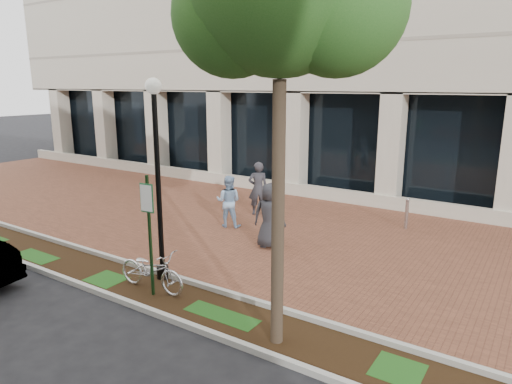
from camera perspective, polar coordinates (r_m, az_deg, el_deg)
The scene contains 12 objects.
ground at distance 14.45m, azimuth 2.50°, elevation -4.83°, with size 120.00×120.00×0.00m, color black.
brick_plaza at distance 14.45m, azimuth 2.50°, elevation -4.81°, with size 40.00×9.00×0.01m, color brown.
planting_strip at distance 10.60m, azimuth -12.54°, elevation -12.10°, with size 40.00×1.50×0.01m, color black.
curb_plaza_side at distance 11.06m, azimuth -9.74°, elevation -10.55°, with size 40.00×0.12×0.12m, color #AEADA4.
curb_street_side at distance 10.13m, azimuth -15.67°, elevation -13.21°, with size 40.00×0.12×0.12m, color #AEADA4.
parking_sign at distance 9.86m, azimuth -13.26°, elevation -3.62°, with size 0.34×0.07×2.68m.
lamppost at distance 10.50m, azimuth -12.20°, elevation 2.67°, with size 0.36×0.36×4.64m.
locked_bicycle at distance 10.53m, azimuth -12.93°, elevation -9.49°, with size 0.63×1.81×0.95m, color silver.
pedestrian_left at distance 15.95m, azimuth 0.26°, elevation 0.45°, with size 0.69×0.45×1.89m, color #2E2D32.
pedestrian_mid at distance 14.65m, azimuth -3.46°, elevation -1.16°, with size 0.82×0.64×1.68m, color #8EB0D4.
pedestrian_right at distance 12.74m, azimuth 1.72°, elevation -2.96°, with size 0.91×0.59×1.86m, color #26262A.
bollard at distance 15.25m, azimuth 18.32°, elevation -2.51°, with size 0.12×0.12×1.02m.
Camera 1 is at (7.00, -11.82, 4.50)m, focal length 32.00 mm.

